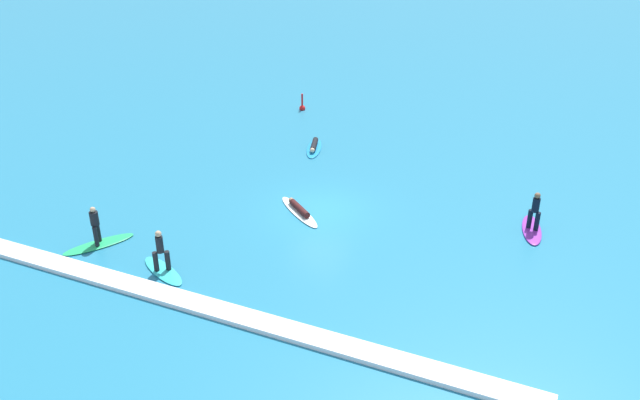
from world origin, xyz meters
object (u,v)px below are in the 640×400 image
(surfer_on_teal_board, at_px, (162,263))
(marker_buoy, at_px, (302,107))
(surfer_on_blue_board, at_px, (314,147))
(surfer_on_purple_board, at_px, (533,222))
(surfer_on_green_board, at_px, (97,236))
(surfer_on_white_board, at_px, (299,210))

(surfer_on_teal_board, height_order, marker_buoy, surfer_on_teal_board)
(marker_buoy, bearing_deg, surfer_on_blue_board, -58.97)
(surfer_on_teal_board, bearing_deg, surfer_on_purple_board, 61.42)
(surfer_on_green_board, distance_m, surfer_on_purple_board, 18.06)
(surfer_on_blue_board, bearing_deg, surfer_on_teal_board, -19.34)
(surfer_on_teal_board, distance_m, marker_buoy, 18.76)
(surfer_on_teal_board, bearing_deg, marker_buoy, 124.50)
(surfer_on_blue_board, height_order, surfer_on_white_board, surfer_on_blue_board)
(surfer_on_green_board, height_order, marker_buoy, surfer_on_green_board)
(surfer_on_green_board, distance_m, surfer_on_white_board, 8.58)
(surfer_on_purple_board, height_order, surfer_on_teal_board, surfer_on_teal_board)
(marker_buoy, bearing_deg, surfer_on_green_board, -92.33)
(surfer_on_green_board, relative_size, marker_buoy, 2.56)
(surfer_on_blue_board, distance_m, surfer_on_white_board, 7.20)
(surfer_on_white_board, bearing_deg, surfer_on_blue_board, -32.91)
(surfer_on_purple_board, relative_size, surfer_on_white_board, 0.92)
(surfer_on_green_board, xyz_separation_m, surfer_on_teal_board, (3.57, -0.56, -0.03))
(surfer_on_teal_board, xyz_separation_m, marker_buoy, (-2.83, 18.54, -0.23))
(surfer_on_purple_board, bearing_deg, surfer_on_green_board, -75.23)
(surfer_on_blue_board, xyz_separation_m, surfer_on_teal_board, (-0.38, -13.19, 0.27))
(surfer_on_green_board, relative_size, surfer_on_purple_board, 1.07)
(surfer_on_green_board, relative_size, surfer_on_teal_board, 1.10)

